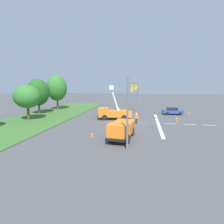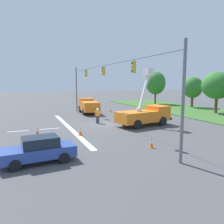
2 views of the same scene
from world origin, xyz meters
The scene contains 17 objects.
ground_plane centered at (0.00, 0.00, 0.00)m, with size 200.00×200.00×0.00m, color #4C4C4F.
grass_verge centered at (0.00, 18.00, 0.05)m, with size 56.00×12.00×0.10m, color #3D6B2D.
lane_markings centered at (0.00, -5.49, 0.00)m, with size 17.60×15.25×0.01m.
signal_gantry centered at (-0.01, 0.00, 4.43)m, with size 26.20×0.33×7.20m.
tree_centre centered at (-1.71, 19.07, 4.31)m, with size 4.40×4.69×6.41m.
tree_east centered at (5.15, 21.32, 4.81)m, with size 5.23×4.55×7.72m.
tree_far_east centered at (11.97, 20.44, 5.57)m, with size 5.54×4.90×8.83m.
utility_truck_bucket_lift centered at (2.27, 3.99, 1.29)m, with size 3.36×6.58×6.33m.
utility_truck_support_near centered at (-9.48, 0.99, 1.20)m, with size 6.03×2.82×2.19m.
sedan_blue centered at (9.63, -7.77, 0.79)m, with size 2.18×4.43×1.56m.
road_worker centered at (-1.04, -0.41, 1.00)m, with size 0.26×0.65×1.77m.
traffic_cone_foreground_left centered at (10.61, -11.34, 0.27)m, with size 0.36×0.36×0.58m.
traffic_cone_foreground_right centered at (4.01, -3.79, 0.38)m, with size 0.36×0.36×0.76m.
traffic_cone_mid_left centered at (2.65, -7.39, 0.41)m, with size 0.36×0.36×0.83m.
traffic_cone_mid_right centered at (11.10, 6.17, 0.27)m, with size 0.36×0.36×0.58m.
traffic_cone_near_bucket centered at (9.73, 0.08, 0.33)m, with size 0.36×0.36×0.69m.
traffic_cone_lane_edge_a centered at (-9.51, 4.68, 0.29)m, with size 0.36×0.36×0.62m.
Camera 1 is at (-29.74, -1.53, 6.45)m, focal length 28.00 mm.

